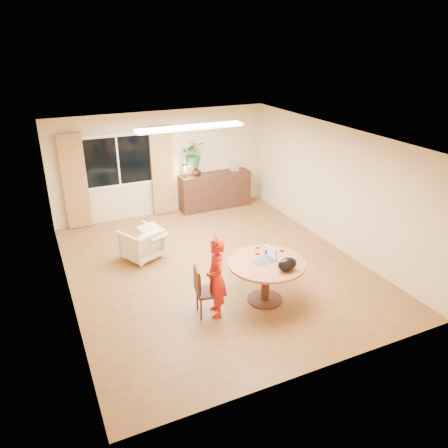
% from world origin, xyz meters
% --- Properties ---
extents(floor, '(6.50, 6.50, 0.00)m').
position_xyz_m(floor, '(0.00, 0.00, 0.00)').
color(floor, brown).
rests_on(floor, ground).
extents(ceiling, '(6.50, 6.50, 0.00)m').
position_xyz_m(ceiling, '(0.00, 0.00, 2.60)').
color(ceiling, white).
rests_on(ceiling, wall_back).
extents(wall_back, '(5.50, 0.00, 5.50)m').
position_xyz_m(wall_back, '(0.00, 3.25, 1.30)').
color(wall_back, tan).
rests_on(wall_back, floor).
extents(wall_left, '(0.00, 6.50, 6.50)m').
position_xyz_m(wall_left, '(-2.75, 0.00, 1.30)').
color(wall_left, tan).
rests_on(wall_left, floor).
extents(wall_right, '(0.00, 6.50, 6.50)m').
position_xyz_m(wall_right, '(2.75, 0.00, 1.30)').
color(wall_right, tan).
rests_on(wall_right, floor).
extents(window, '(1.70, 0.03, 1.30)m').
position_xyz_m(window, '(-1.10, 3.23, 1.50)').
color(window, white).
rests_on(window, wall_back).
extents(curtain_left, '(0.55, 0.08, 2.25)m').
position_xyz_m(curtain_left, '(-2.15, 3.15, 1.15)').
color(curtain_left, olive).
rests_on(curtain_left, wall_back).
extents(curtain_right, '(0.55, 0.08, 2.25)m').
position_xyz_m(curtain_right, '(-0.05, 3.15, 1.15)').
color(curtain_right, olive).
rests_on(curtain_right, wall_back).
extents(ceiling_panel, '(2.20, 0.35, 0.05)m').
position_xyz_m(ceiling_panel, '(0.00, 1.20, 2.57)').
color(ceiling_panel, white).
rests_on(ceiling_panel, ceiling).
extents(dining_table, '(1.33, 1.33, 0.76)m').
position_xyz_m(dining_table, '(0.31, -1.43, 0.59)').
color(dining_table, brown).
rests_on(dining_table, floor).
extents(dining_chair, '(0.48, 0.45, 0.88)m').
position_xyz_m(dining_chair, '(-0.74, -1.38, 0.44)').
color(dining_chair, black).
rests_on(dining_chair, floor).
extents(child, '(0.55, 0.42, 1.37)m').
position_xyz_m(child, '(-0.62, -1.45, 0.69)').
color(child, '#B40D22').
rests_on(child, floor).
extents(laptop, '(0.40, 0.30, 0.25)m').
position_xyz_m(laptop, '(0.27, -1.40, 0.88)').
color(laptop, '#B7B7BC').
rests_on(laptop, dining_table).
extents(tumbler, '(0.09, 0.09, 0.11)m').
position_xyz_m(tumbler, '(0.32, -1.11, 0.81)').
color(tumbler, white).
rests_on(tumbler, dining_table).
extents(wine_glass, '(0.09, 0.09, 0.22)m').
position_xyz_m(wine_glass, '(0.76, -1.21, 0.86)').
color(wine_glass, white).
rests_on(wine_glass, dining_table).
extents(pot_lid, '(0.22, 0.22, 0.03)m').
position_xyz_m(pot_lid, '(0.54, -1.18, 0.77)').
color(pot_lid, white).
rests_on(pot_lid, dining_table).
extents(handbag, '(0.35, 0.22, 0.23)m').
position_xyz_m(handbag, '(0.47, -1.83, 0.87)').
color(handbag, black).
rests_on(handbag, dining_table).
extents(armchair, '(0.94, 0.95, 0.66)m').
position_xyz_m(armchair, '(-1.22, 1.01, 0.33)').
color(armchair, beige).
rests_on(armchair, floor).
extents(throw, '(0.61, 0.67, 0.03)m').
position_xyz_m(throw, '(-0.99, 0.93, 0.67)').
color(throw, beige).
rests_on(throw, armchair).
extents(sideboard, '(1.90, 0.46, 0.95)m').
position_xyz_m(sideboard, '(1.31, 3.01, 0.47)').
color(sideboard, black).
rests_on(sideboard, floor).
extents(vase, '(0.27, 0.27, 0.25)m').
position_xyz_m(vase, '(0.79, 3.01, 1.07)').
color(vase, black).
rests_on(vase, sideboard).
extents(bouquet, '(0.73, 0.68, 0.66)m').
position_xyz_m(bouquet, '(0.75, 3.01, 1.53)').
color(bouquet, '#396B28').
rests_on(bouquet, vase).
extents(book_stack, '(0.23, 0.19, 0.08)m').
position_xyz_m(book_stack, '(1.89, 3.01, 0.99)').
color(book_stack, '#996B4D').
rests_on(book_stack, sideboard).
extents(desk_lamp, '(0.18, 0.18, 0.37)m').
position_xyz_m(desk_lamp, '(0.48, 2.96, 1.13)').
color(desk_lamp, black).
rests_on(desk_lamp, sideboard).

